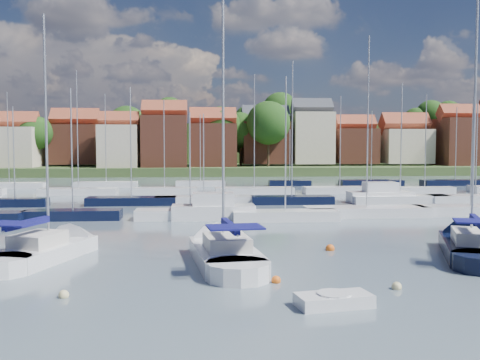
{
  "coord_description": "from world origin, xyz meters",
  "views": [
    {
      "loc": [
        -6.77,
        -25.11,
        6.17
      ],
      "look_at": [
        -3.53,
        14.0,
        3.69
      ],
      "focal_mm": 40.0,
      "sensor_mm": 36.0,
      "label": 1
    }
  ],
  "objects": [
    {
      "name": "sailboat_centre",
      "position": [
        -5.42,
        4.18,
        0.35
      ],
      "size": [
        4.35,
        11.86,
        15.74
      ],
      "rotation": [
        0.0,
        0.0,
        1.68
      ],
      "color": "silver",
      "rests_on": "ground"
    },
    {
      "name": "ground",
      "position": [
        0.0,
        40.0,
        0.0
      ],
      "size": [
        260.0,
        260.0,
        0.0
      ],
      "primitive_type": "plane",
      "color": "#485461",
      "rests_on": "ground"
    },
    {
      "name": "far_shore_town",
      "position": [
        2.23,
        132.67,
        4.61
      ],
      "size": [
        212.46,
        90.0,
        22.27
      ],
      "color": "#43582C",
      "rests_on": "ground"
    },
    {
      "name": "buoy_c",
      "position": [
        -3.17,
        -1.47,
        0.0
      ],
      "size": [
        0.44,
        0.44,
        0.44
      ],
      "primitive_type": "sphere",
      "color": "#D85914",
      "rests_on": "ground"
    },
    {
      "name": "buoy_b",
      "position": [
        -12.18,
        -3.12,
        0.0
      ],
      "size": [
        0.43,
        0.43,
        0.43
      ],
      "primitive_type": "sphere",
      "color": "beige",
      "rests_on": "ground"
    },
    {
      "name": "tender",
      "position": [
        -1.49,
        -5.23,
        0.24
      ],
      "size": [
        3.08,
        1.82,
        0.63
      ],
      "rotation": [
        0.0,
        0.0,
        0.17
      ],
      "color": "silver",
      "rests_on": "ground"
    },
    {
      "name": "sailboat_left",
      "position": [
        -14.66,
        5.49,
        0.36
      ],
      "size": [
        6.04,
        10.92,
        14.43
      ],
      "rotation": [
        0.0,
        0.0,
        1.24
      ],
      "color": "silver",
      "rests_on": "ground"
    },
    {
      "name": "sailboat_navy",
      "position": [
        9.16,
        4.66,
        0.36
      ],
      "size": [
        6.86,
        11.74,
        15.82
      ],
      "rotation": [
        0.0,
        0.0,
        1.21
      ],
      "color": "black",
      "rests_on": "ground"
    },
    {
      "name": "marina_field",
      "position": [
        1.91,
        35.15,
        0.43
      ],
      "size": [
        79.62,
        41.41,
        15.93
      ],
      "color": "silver",
      "rests_on": "ground"
    },
    {
      "name": "buoy_e",
      "position": [
        1.15,
        5.73,
        0.0
      ],
      "size": [
        0.53,
        0.53,
        0.53
      ],
      "primitive_type": "sphere",
      "color": "#D85914",
      "rests_on": "ground"
    },
    {
      "name": "buoy_d",
      "position": [
        1.87,
        -2.98,
        0.0
      ],
      "size": [
        0.43,
        0.43,
        0.43
      ],
      "primitive_type": "sphere",
      "color": "beige",
      "rests_on": "ground"
    }
  ]
}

